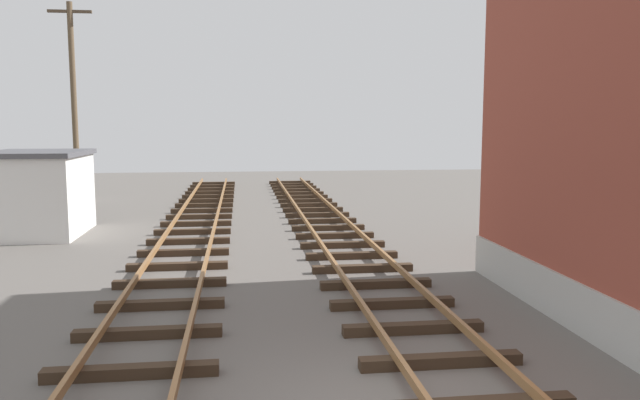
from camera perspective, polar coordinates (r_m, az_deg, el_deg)
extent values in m
cube|color=#38281C|center=(9.86, 11.00, -14.27)|extent=(2.50, 0.24, 0.18)
cube|color=#38281C|center=(11.22, 8.53, -11.54)|extent=(2.50, 0.24, 0.18)
cube|color=#38281C|center=(12.62, 6.63, -9.40)|extent=(2.50, 0.24, 0.18)
cube|color=#38281C|center=(14.05, 5.13, -7.68)|extent=(2.50, 0.24, 0.18)
cube|color=#38281C|center=(15.49, 3.92, -6.27)|extent=(2.50, 0.24, 0.18)
cube|color=#38281C|center=(16.95, 2.92, -5.11)|extent=(2.50, 0.24, 0.18)
cube|color=#38281C|center=(18.42, 2.08, -4.12)|extent=(2.50, 0.24, 0.18)
cube|color=#38281C|center=(19.89, 1.37, -3.28)|extent=(2.50, 0.24, 0.18)
cube|color=#38281C|center=(21.37, 0.76, -2.56)|extent=(2.50, 0.24, 0.18)
cube|color=#38281C|center=(22.86, 0.22, -1.93)|extent=(2.50, 0.24, 0.18)
cube|color=#38281C|center=(24.35, -0.24, -1.38)|extent=(2.50, 0.24, 0.18)
cube|color=#38281C|center=(25.84, -0.66, -0.89)|extent=(2.50, 0.24, 0.18)
cube|color=#38281C|center=(27.34, -1.03, -0.46)|extent=(2.50, 0.24, 0.18)
cube|color=#38281C|center=(28.84, -1.36, -0.07)|extent=(2.50, 0.24, 0.18)
cube|color=#38281C|center=(30.34, -1.65, 0.29)|extent=(2.50, 0.24, 0.18)
cube|color=#38281C|center=(31.84, -1.92, 0.60)|extent=(2.50, 0.24, 0.18)
cube|color=#38281C|center=(33.35, -2.17, 0.89)|extent=(2.50, 0.24, 0.18)
cube|color=#38281C|center=(34.85, -2.39, 1.16)|extent=(2.50, 0.24, 0.18)
cube|color=#38281C|center=(36.36, -2.59, 1.40)|extent=(2.50, 0.24, 0.18)
cube|color=#38281C|center=(37.87, -2.78, 1.62)|extent=(2.50, 0.24, 0.18)
cube|color=olive|center=(8.26, 9.51, -17.38)|extent=(0.08, 62.32, 0.14)
cube|color=olive|center=(8.76, 18.95, -16.21)|extent=(0.08, 62.32, 0.14)
cube|color=#38281C|center=(9.69, -16.90, -14.83)|extent=(2.50, 0.24, 0.18)
cube|color=#38281C|center=(11.26, -15.45, -11.67)|extent=(2.50, 0.24, 0.18)
cube|color=#38281C|center=(12.85, -14.39, -9.28)|extent=(2.50, 0.24, 0.18)
cube|color=#38281C|center=(14.46, -13.57, -7.42)|extent=(2.50, 0.24, 0.18)
cube|color=#38281C|center=(16.09, -12.92, -5.94)|extent=(2.50, 0.24, 0.18)
cube|color=#38281C|center=(17.73, -12.39, -4.72)|extent=(2.50, 0.24, 0.18)
cube|color=#38281C|center=(19.37, -11.95, -3.71)|extent=(2.50, 0.24, 0.18)
cube|color=#38281C|center=(21.03, -11.59, -2.86)|extent=(2.50, 0.24, 0.18)
cube|color=#38281C|center=(22.68, -11.27, -2.14)|extent=(2.50, 0.24, 0.18)
cube|color=#38281C|center=(24.34, -11.00, -1.51)|extent=(2.50, 0.24, 0.18)
cube|color=#38281C|center=(26.01, -10.77, -0.96)|extent=(2.50, 0.24, 0.18)
cube|color=#38281C|center=(27.67, -10.56, -0.48)|extent=(2.50, 0.24, 0.18)
cube|color=#38281C|center=(29.34, -10.38, -0.06)|extent=(2.50, 0.24, 0.18)
cube|color=#38281C|center=(31.01, -10.21, 0.32)|extent=(2.50, 0.24, 0.18)
cube|color=#38281C|center=(32.68, -10.07, 0.67)|extent=(2.50, 0.24, 0.18)
cube|color=#38281C|center=(34.36, -9.93, 0.97)|extent=(2.50, 0.24, 0.18)
cube|color=#38281C|center=(36.03, -9.81, 1.25)|extent=(2.50, 0.24, 0.18)
cube|color=#38281C|center=(37.71, -9.70, 1.51)|extent=(2.50, 0.24, 0.18)
cube|color=silver|center=(22.40, -24.42, 0.37)|extent=(2.80, 3.60, 2.60)
cube|color=#4C4C51|center=(22.30, -24.60, 3.90)|extent=(3.00, 3.80, 0.16)
cube|color=silver|center=(32.27, -25.21, 1.15)|extent=(4.20, 1.80, 0.80)
cube|color=#1E232D|center=(32.21, -25.28, 2.42)|extent=(2.31, 1.66, 0.64)
cylinder|color=black|center=(32.79, -22.53, 0.66)|extent=(0.64, 0.24, 0.64)
cylinder|color=black|center=(31.07, -23.40, 0.29)|extent=(0.64, 0.24, 0.64)
cylinder|color=black|center=(33.57, -26.82, 0.58)|extent=(0.64, 0.24, 0.64)
cylinder|color=brown|center=(28.95, -21.59, 7.96)|extent=(0.24, 0.24, 8.74)
cube|color=#4C3D2D|center=(29.32, -21.95, 15.73)|extent=(1.80, 0.12, 0.12)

